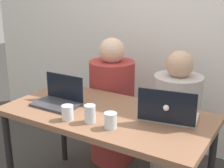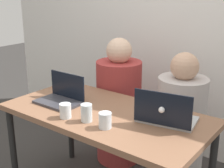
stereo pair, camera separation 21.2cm
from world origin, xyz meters
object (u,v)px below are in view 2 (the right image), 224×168
object	(u,v)px
water_glass_left	(65,112)
person_on_left	(119,108)
person_on_right	(180,128)
water_glass_right	(105,121)
water_glass_center	(86,114)
laptop_front_left	(61,96)
laptop_back_right	(166,116)

from	to	relation	value
water_glass_left	person_on_left	bearing A→B (deg)	100.89
person_on_right	water_glass_right	bearing A→B (deg)	95.82
person_on_right	water_glass_center	bearing A→B (deg)	85.15
laptop_front_left	laptop_back_right	world-z (taller)	laptop_back_right
person_on_left	water_glass_right	world-z (taller)	person_on_left
water_glass_center	laptop_front_left	bearing A→B (deg)	159.55
water_glass_left	laptop_back_right	bearing A→B (deg)	29.83
person_on_right	water_glass_left	world-z (taller)	person_on_right
laptop_back_right	water_glass_right	bearing A→B (deg)	36.99
water_glass_center	water_glass_left	size ratio (longest dim) A/B	1.19
laptop_front_left	water_glass_center	bearing A→B (deg)	-20.81
person_on_left	water_glass_left	distance (m)	0.86
laptop_front_left	water_glass_center	world-z (taller)	laptop_front_left
person_on_left	laptop_back_right	distance (m)	0.90
person_on_right	water_glass_left	xyz separation A→B (m)	(-0.45, -0.80, 0.29)
water_glass_right	person_on_left	bearing A→B (deg)	120.61
laptop_front_left	water_glass_left	bearing A→B (deg)	-38.92
person_on_right	water_glass_right	xyz separation A→B (m)	(-0.15, -0.77, 0.29)
person_on_right	laptop_back_right	size ratio (longest dim) A/B	2.77
laptop_back_right	water_glass_right	size ratio (longest dim) A/B	4.06
person_on_right	laptop_front_left	bearing A→B (deg)	59.73
person_on_left	person_on_right	distance (m)	0.60
laptop_front_left	person_on_right	bearing A→B (deg)	42.60
person_on_left	water_glass_center	xyz separation A→B (m)	(0.30, -0.76, 0.28)
water_glass_left	water_glass_right	bearing A→B (deg)	7.32
laptop_front_left	water_glass_right	size ratio (longest dim) A/B	3.37
person_on_left	water_glass_left	world-z (taller)	person_on_left
water_glass_right	laptop_back_right	bearing A→B (deg)	47.40
person_on_right	laptop_front_left	distance (m)	0.96
person_on_right	water_glass_left	size ratio (longest dim) A/B	11.35
laptop_back_right	water_glass_center	size ratio (longest dim) A/B	3.46
laptop_back_right	water_glass_center	bearing A→B (deg)	23.55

